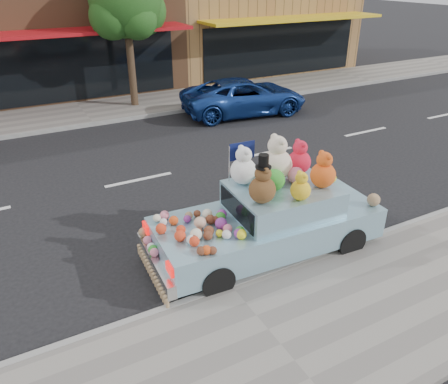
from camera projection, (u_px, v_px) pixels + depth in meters
ground at (139, 180)px, 11.46m from camera, size 120.00×120.00×0.00m
near_sidewalk at (281, 347)px, 6.33m from camera, size 60.00×3.00×0.12m
far_sidewalk at (84, 113)px, 16.52m from camera, size 60.00×3.00×0.12m
near_kerb at (231, 287)px, 7.51m from camera, size 60.00×0.12×0.13m
far_kerb at (94, 124)px, 15.35m from camera, size 60.00×0.12×0.13m
storefront_mid at (45, 1)px, 19.17m from camera, size 10.00×9.80×7.30m
street_tree at (126, 7)px, 15.75m from camera, size 3.00×2.70×5.22m
car_blue at (244, 96)px, 16.38m from camera, size 4.96×2.76×1.31m
art_car at (269, 215)px, 8.24m from camera, size 4.57×1.98×2.23m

